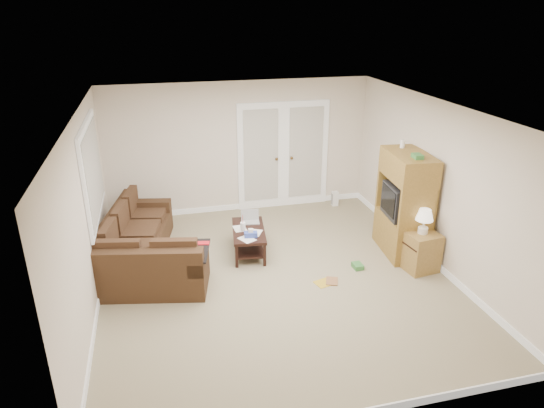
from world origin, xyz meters
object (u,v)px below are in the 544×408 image
object	(u,v)px
sectional_sofa	(142,251)
coffee_table	(249,239)
side_cabinet	(420,248)
tv_armoire	(404,203)

from	to	relation	value
sectional_sofa	coffee_table	bearing A→B (deg)	16.41
sectional_sofa	coffee_table	size ratio (longest dim) A/B	2.55
side_cabinet	sectional_sofa	bearing A→B (deg)	158.12
tv_armoire	side_cabinet	world-z (taller)	tv_armoire
coffee_table	side_cabinet	bearing A→B (deg)	-17.79
sectional_sofa	coffee_table	xyz separation A→B (m)	(1.69, 0.13, -0.07)
coffee_table	tv_armoire	world-z (taller)	tv_armoire
side_cabinet	coffee_table	bearing A→B (deg)	146.50
sectional_sofa	side_cabinet	distance (m)	4.23
sectional_sofa	side_cabinet	bearing A→B (deg)	-2.18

